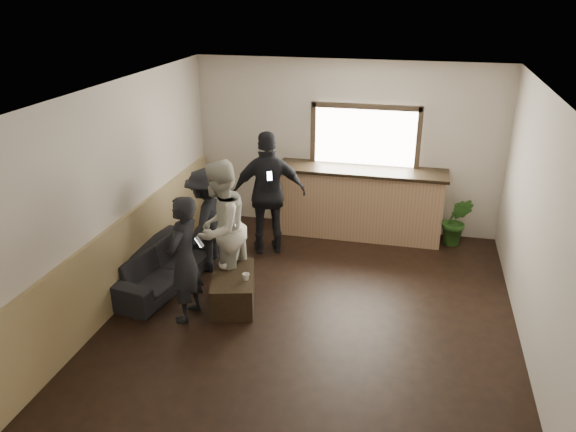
% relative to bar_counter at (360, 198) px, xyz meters
% --- Properties ---
extents(ground, '(5.00, 6.00, 0.01)m').
position_rel_bar_counter_xyz_m(ground, '(-0.30, -2.70, -0.64)').
color(ground, black).
extents(room_shell, '(5.01, 6.01, 2.80)m').
position_rel_bar_counter_xyz_m(room_shell, '(-1.04, -2.70, 0.83)').
color(room_shell, silver).
rests_on(room_shell, ground).
extents(bar_counter, '(2.70, 0.68, 2.13)m').
position_rel_bar_counter_xyz_m(bar_counter, '(0.00, 0.00, 0.00)').
color(bar_counter, '#A77D5A').
rests_on(bar_counter, ground).
extents(sofa, '(1.04, 1.97, 0.55)m').
position_rel_bar_counter_xyz_m(sofa, '(-2.45, -2.26, -0.37)').
color(sofa, black).
rests_on(sofa, ground).
extents(coffee_table, '(0.75, 1.04, 0.42)m').
position_rel_bar_counter_xyz_m(coffee_table, '(-1.34, -2.55, -0.43)').
color(coffee_table, black).
rests_on(coffee_table, ground).
extents(cup_a, '(0.16, 0.16, 0.09)m').
position_rel_bar_counter_xyz_m(cup_a, '(-1.51, -2.41, -0.18)').
color(cup_a, silver).
rests_on(cup_a, coffee_table).
extents(cup_b, '(0.11, 0.11, 0.09)m').
position_rel_bar_counter_xyz_m(cup_b, '(-1.13, -2.64, -0.18)').
color(cup_b, silver).
rests_on(cup_b, coffee_table).
extents(potted_plant, '(0.48, 0.40, 0.81)m').
position_rel_bar_counter_xyz_m(potted_plant, '(1.54, -0.05, -0.23)').
color(potted_plant, '#2D6623').
rests_on(potted_plant, ground).
extents(person_a, '(0.49, 0.62, 1.61)m').
position_rel_bar_counter_xyz_m(person_a, '(-1.79, -2.98, 0.16)').
color(person_a, black).
rests_on(person_a, ground).
extents(person_b, '(0.84, 1.00, 1.84)m').
position_rel_bar_counter_xyz_m(person_b, '(-1.58, -2.27, 0.28)').
color(person_b, beige).
rests_on(person_b, ground).
extents(person_c, '(0.64, 1.02, 1.52)m').
position_rel_bar_counter_xyz_m(person_c, '(-2.00, -1.71, 0.12)').
color(person_c, black).
rests_on(person_c, ground).
extents(person_d, '(1.21, 0.82, 1.91)m').
position_rel_bar_counter_xyz_m(person_d, '(-1.28, -0.95, 0.31)').
color(person_d, black).
rests_on(person_d, ground).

